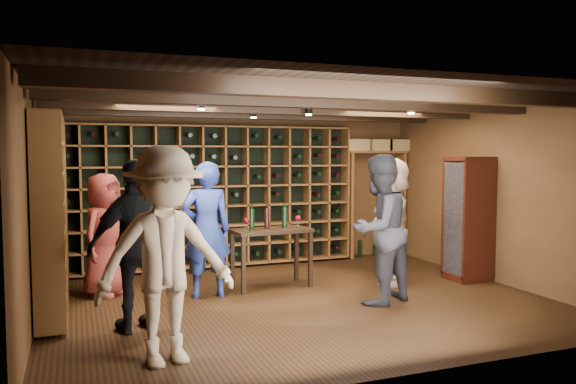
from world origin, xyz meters
name	(u,v)px	position (x,y,z in m)	size (l,w,h in m)	color
ground	(299,300)	(0.00, 0.00, 0.00)	(6.00, 6.00, 0.00)	black
room_shell	(297,105)	(0.00, 0.05, 2.42)	(6.00, 6.00, 6.00)	brown
wine_rack_back	(213,196)	(-0.52, 2.33, 1.15)	(4.65, 0.30, 2.20)	brown
wine_rack_left	(52,211)	(-2.83, 0.82, 1.15)	(0.30, 2.65, 2.20)	brown
crate_shelf	(376,168)	(2.41, 2.32, 1.57)	(1.20, 0.32, 2.07)	brown
display_cabinet	(468,221)	(2.71, 0.20, 0.86)	(0.55, 0.50, 1.75)	#33110A
man_blue_shirt	(206,230)	(-1.02, 0.59, 0.86)	(0.63, 0.41, 1.73)	navy
man_grey_suit	(379,229)	(0.87, -0.44, 0.91)	(0.88, 0.69, 1.82)	black
guest_red_floral	(104,235)	(-2.23, 1.11, 0.79)	(0.77, 0.50, 1.58)	maroon
guest_woman_black	(139,245)	(-1.97, -0.51, 0.89)	(1.04, 0.43, 1.78)	black
guest_khaki	(166,256)	(-1.85, -1.52, 0.95)	(1.22, 0.70, 1.89)	gray
guest_beige	(391,221)	(1.57, 0.41, 0.88)	(1.63, 0.52, 1.76)	tan
tasting_table	(271,235)	(-0.09, 0.79, 0.72)	(1.10, 0.60, 1.08)	black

